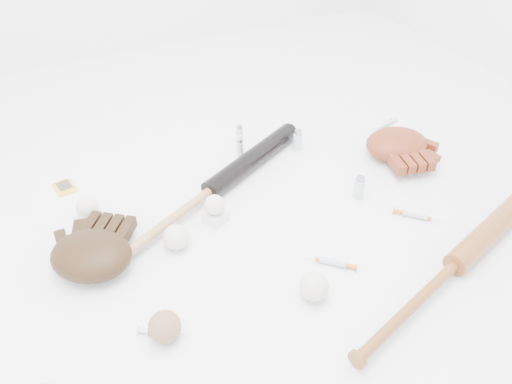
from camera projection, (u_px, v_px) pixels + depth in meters
name	position (u px, v px, depth m)	size (l,w,h in m)	color
bat_dark	(211.00, 190.00, 1.67)	(0.97, 0.07, 0.07)	black
bat_wood	(456.00, 264.00, 1.41)	(0.96, 0.07, 0.07)	brown
glove_dark	(91.00, 255.00, 1.42)	(0.28, 0.28, 0.10)	black
glove_tan	(397.00, 144.00, 1.87)	(0.28, 0.28, 0.10)	maroon
trading_card	(65.00, 187.00, 1.74)	(0.06, 0.09, 0.00)	gold
pedestal	(215.00, 217.00, 1.60)	(0.06, 0.06, 0.04)	white
baseball_on_pedestal	(214.00, 205.00, 1.56)	(0.06, 0.06, 0.06)	silver
baseball_left	(176.00, 237.00, 1.49)	(0.08, 0.08, 0.08)	silver
baseball_upper	(87.00, 208.00, 1.60)	(0.07, 0.07, 0.07)	silver
baseball_mid	(314.00, 287.00, 1.34)	(0.08, 0.08, 0.08)	silver
baseball_aged	(165.00, 327.00, 1.24)	(0.08, 0.08, 0.08)	olive
syringe_1	(333.00, 262.00, 1.45)	(0.17, 0.03, 0.02)	#ADBCC6
syringe_2	(249.00, 152.00, 1.90)	(0.14, 0.02, 0.02)	#ADBCC6
syringe_3	(415.00, 215.00, 1.61)	(0.17, 0.03, 0.02)	#ADBCC6
syringe_4	(386.00, 124.00, 2.05)	(0.15, 0.03, 0.02)	#ADBCC6
syringe_5	(162.00, 332.00, 1.27)	(0.15, 0.03, 0.02)	#ADBCC6
vial_0	(240.00, 147.00, 1.88)	(0.03, 0.03, 0.07)	silver
vial_1	(239.00, 133.00, 1.95)	(0.03, 0.03, 0.07)	silver
vial_2	(298.00, 140.00, 1.90)	(0.03, 0.03, 0.08)	silver
vial_3	(359.00, 187.00, 1.68)	(0.04, 0.04, 0.08)	silver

